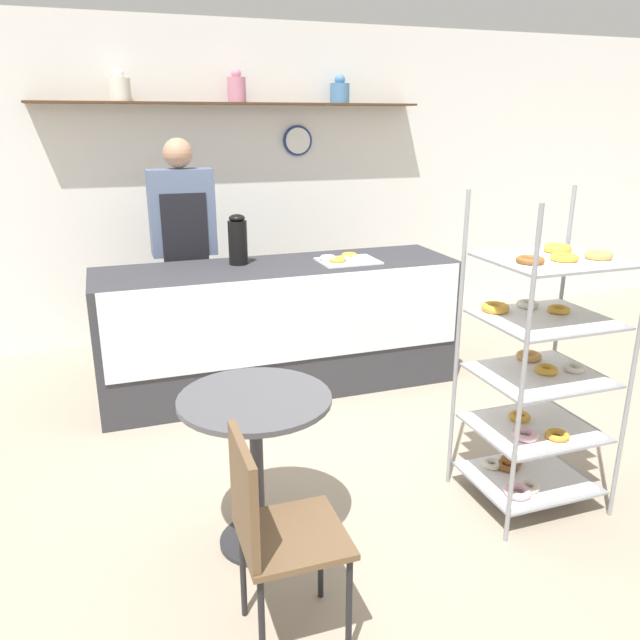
{
  "coord_description": "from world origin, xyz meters",
  "views": [
    {
      "loc": [
        -1.14,
        -2.81,
        1.91
      ],
      "look_at": [
        0.0,
        0.48,
        0.78
      ],
      "focal_mm": 35.0,
      "sensor_mm": 36.0,
      "label": 1
    }
  ],
  "objects_px": {
    "coffee_carafe": "(238,240)",
    "donut_tray_counter": "(344,259)",
    "cafe_table": "(256,435)",
    "person_worker": "(184,247)",
    "cafe_chair": "(270,522)",
    "pastry_rack": "(538,372)"
  },
  "relations": [
    {
      "from": "cafe_table",
      "to": "coffee_carafe",
      "type": "distance_m",
      "value": 1.96
    },
    {
      "from": "pastry_rack",
      "to": "coffee_carafe",
      "type": "bearing_deg",
      "value": 118.65
    },
    {
      "from": "person_worker",
      "to": "donut_tray_counter",
      "type": "relative_size",
      "value": 4.22
    },
    {
      "from": "pastry_rack",
      "to": "cafe_table",
      "type": "height_order",
      "value": "pastry_rack"
    },
    {
      "from": "person_worker",
      "to": "donut_tray_counter",
      "type": "xyz_separation_m",
      "value": [
        1.05,
        -0.67,
        -0.03
      ]
    },
    {
      "from": "cafe_table",
      "to": "cafe_chair",
      "type": "xyz_separation_m",
      "value": [
        -0.09,
        -0.59,
        -0.03
      ]
    },
    {
      "from": "donut_tray_counter",
      "to": "coffee_carafe",
      "type": "bearing_deg",
      "value": 166.8
    },
    {
      "from": "person_worker",
      "to": "donut_tray_counter",
      "type": "height_order",
      "value": "person_worker"
    },
    {
      "from": "person_worker",
      "to": "donut_tray_counter",
      "type": "distance_m",
      "value": 1.25
    },
    {
      "from": "cafe_chair",
      "to": "donut_tray_counter",
      "type": "xyz_separation_m",
      "value": [
        1.16,
        2.27,
        0.41
      ]
    },
    {
      "from": "cafe_table",
      "to": "donut_tray_counter",
      "type": "height_order",
      "value": "donut_tray_counter"
    },
    {
      "from": "coffee_carafe",
      "to": "pastry_rack",
      "type": "bearing_deg",
      "value": -61.35
    },
    {
      "from": "cafe_table",
      "to": "coffee_carafe",
      "type": "relative_size",
      "value": 2.12
    },
    {
      "from": "person_worker",
      "to": "cafe_chair",
      "type": "height_order",
      "value": "person_worker"
    },
    {
      "from": "coffee_carafe",
      "to": "donut_tray_counter",
      "type": "xyz_separation_m",
      "value": [
        0.74,
        -0.17,
        -0.16
      ]
    },
    {
      "from": "person_worker",
      "to": "cafe_table",
      "type": "distance_m",
      "value": 2.38
    },
    {
      "from": "person_worker",
      "to": "pastry_rack",
      "type": "bearing_deg",
      "value": -60.52
    },
    {
      "from": "cafe_table",
      "to": "person_worker",
      "type": "bearing_deg",
      "value": 89.55
    },
    {
      "from": "cafe_chair",
      "to": "donut_tray_counter",
      "type": "distance_m",
      "value": 2.58
    },
    {
      "from": "pastry_rack",
      "to": "donut_tray_counter",
      "type": "distance_m",
      "value": 1.83
    },
    {
      "from": "person_worker",
      "to": "cafe_table",
      "type": "bearing_deg",
      "value": -90.45
    },
    {
      "from": "coffee_carafe",
      "to": "donut_tray_counter",
      "type": "bearing_deg",
      "value": -13.2
    }
  ]
}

